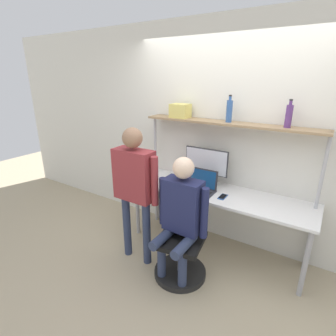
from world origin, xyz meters
name	(u,v)px	position (x,y,z in m)	size (l,w,h in m)	color
ground_plane	(202,262)	(0.00, 0.00, 0.00)	(12.00, 12.00, 0.00)	tan
wall_back	(231,138)	(0.00, 0.66, 1.35)	(8.00, 0.06, 2.70)	silver
desk	(217,198)	(0.00, 0.32, 0.70)	(2.15, 0.61, 0.77)	white
shelf_unit	(227,140)	(0.00, 0.50, 1.36)	(2.04, 0.24, 1.57)	#997A56
monitor	(206,164)	(-0.23, 0.47, 1.04)	(0.55, 0.18, 0.46)	#333338
laptop	(201,185)	(-0.19, 0.27, 0.84)	(0.36, 0.25, 0.25)	#333338
cell_phone	(223,197)	(0.10, 0.23, 0.78)	(0.07, 0.15, 0.01)	#264C8C
office_chair	(182,251)	(-0.13, -0.27, 0.28)	(0.56, 0.56, 0.91)	black
person_seated	(181,211)	(-0.12, -0.32, 0.78)	(0.55, 0.47, 1.33)	#2D3856
person_standing	(134,180)	(-0.69, -0.34, 1.00)	(0.61, 0.21, 1.57)	#2D3856
bottle_blue	(229,111)	(0.01, 0.50, 1.69)	(0.07, 0.07, 0.30)	#335999
bottle_purple	(289,116)	(0.62, 0.50, 1.68)	(0.07, 0.07, 0.28)	#593372
storage_box	(180,111)	(-0.62, 0.50, 1.65)	(0.23, 0.18, 0.17)	#DBCC66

